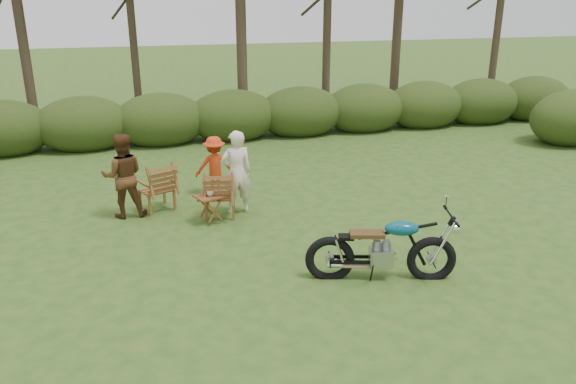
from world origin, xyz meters
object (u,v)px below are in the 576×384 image
object	(u,v)px
motorcycle	(379,278)
side_table	(210,209)
adult_b	(127,216)
lawn_chair_right	(220,216)
adult_a	(238,212)
child	(216,194)
lawn_chair_left	(158,209)
cup	(210,193)

from	to	relation	value
motorcycle	side_table	xyz separation A→B (m)	(-2.07, 2.76, 0.26)
motorcycle	adult_b	world-z (taller)	adult_b
lawn_chair_right	adult_a	distance (m)	0.37
lawn_chair_right	child	world-z (taller)	child
motorcycle	lawn_chair_right	bearing A→B (deg)	137.77
lawn_chair_left	side_table	size ratio (longest dim) A/B	1.81
side_table	child	xyz separation A→B (m)	(0.32, 1.47, -0.26)
motorcycle	lawn_chair_left	bearing A→B (deg)	144.96
lawn_chair_left	side_table	distance (m)	1.29
side_table	lawn_chair_right	bearing A→B (deg)	49.36
motorcycle	adult_a	distance (m)	3.46
lawn_chair_left	motorcycle	bearing A→B (deg)	106.03
lawn_chair_left	adult_b	size ratio (longest dim) A/B	0.60
side_table	adult_b	size ratio (longest dim) A/B	0.33
adult_b	motorcycle	bearing A→B (deg)	135.41
cup	adult_a	xyz separation A→B (m)	(0.56, 0.37, -0.57)
side_table	child	distance (m)	1.53
adult_b	adult_a	bearing A→B (deg)	169.57
cup	adult_b	bearing A→B (deg)	153.14
lawn_chair_left	cup	distance (m)	1.41
lawn_chair_left	child	size ratio (longest dim) A/B	0.77
motorcycle	cup	world-z (taller)	cup
side_table	cup	world-z (taller)	cup
motorcycle	cup	xyz separation A→B (m)	(-2.07, 2.74, 0.57)
lawn_chair_left	adult_a	size ratio (longest dim) A/B	0.59
side_table	adult_b	xyz separation A→B (m)	(-1.47, 0.73, -0.26)
cup	adult_b	distance (m)	1.74
adult_b	child	bearing A→B (deg)	-157.28
cup	adult_b	xyz separation A→B (m)	(-1.47, 0.74, -0.57)
cup	adult_b	size ratio (longest dim) A/B	0.09
motorcycle	side_table	size ratio (longest dim) A/B	3.98
lawn_chair_right	lawn_chair_left	size ratio (longest dim) A/B	0.97
motorcycle	side_table	bearing A→B (deg)	142.95
motorcycle	adult_a	world-z (taller)	adult_a
adult_a	adult_b	bearing A→B (deg)	-15.28
lawn_chair_right	adult_b	size ratio (longest dim) A/B	0.58
side_table	child	size ratio (longest dim) A/B	0.42
lawn_chair_left	adult_a	world-z (taller)	adult_a
motorcycle	lawn_chair_right	size ratio (longest dim) A/B	2.27
lawn_chair_left	adult_b	world-z (taller)	adult_b
side_table	adult_a	world-z (taller)	adult_a
adult_a	cup	bearing A→B (deg)	28.77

